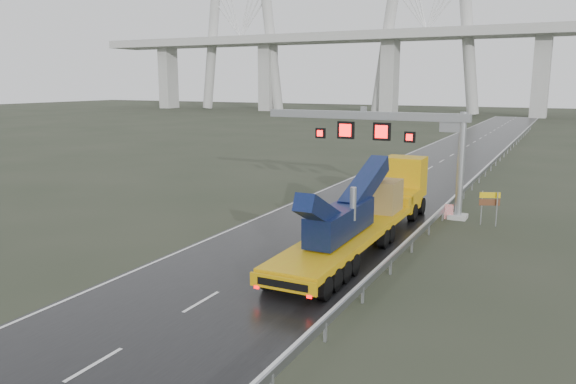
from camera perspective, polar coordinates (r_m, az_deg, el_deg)
The scene contains 7 objects.
ground at distance 25.92m, azimuth -6.19°, elevation -9.58°, with size 400.00×400.00×0.00m, color #282F20.
road at distance 62.39m, azimuth 14.23°, elevation 2.38°, with size 11.00×200.00×0.02m, color black.
guardrail at distance 51.47m, azimuth 18.40°, elevation 1.13°, with size 0.20×140.00×1.40m, color gray, non-canonical shape.
sign_gantry at distance 40.02m, azimuth 10.50°, elevation 5.90°, with size 14.90×1.20×7.42m.
heavy_haul_truck at distance 33.87m, azimuth 8.62°, elevation -1.42°, with size 3.17×20.36×4.77m.
exit_sign_pair at distance 38.27m, azimuth 19.79°, elevation -0.95°, with size 1.22×0.56×2.24m.
striped_barrier at distance 39.57m, azimuth 16.01°, elevation -1.94°, with size 0.57×0.31×0.97m, color red.
Camera 1 is at (13.35, -20.26, 9.14)m, focal length 35.00 mm.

